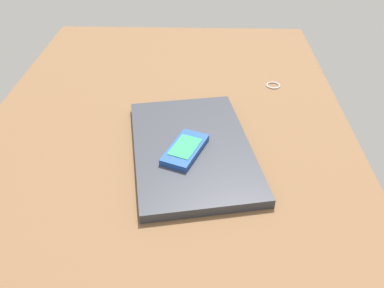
% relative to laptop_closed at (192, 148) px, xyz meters
% --- Properties ---
extents(desk_surface, '(1.20, 0.80, 0.03)m').
position_rel_laptop_closed_xyz_m(desk_surface, '(-0.08, -0.06, -0.02)').
color(desk_surface, brown).
rests_on(desk_surface, ground).
extents(laptop_closed, '(0.39, 0.29, 0.02)m').
position_rel_laptop_closed_xyz_m(laptop_closed, '(0.00, 0.00, 0.00)').
color(laptop_closed, '#33353D').
rests_on(laptop_closed, desk_surface).
extents(cell_phone_on_laptop, '(0.12, 0.09, 0.01)m').
position_rel_laptop_closed_xyz_m(cell_phone_on_laptop, '(0.02, -0.01, 0.02)').
color(cell_phone_on_laptop, '#1E479E').
rests_on(cell_phone_on_laptop, laptop_closed).
extents(key_ring, '(0.04, 0.04, 0.00)m').
position_rel_laptop_closed_xyz_m(key_ring, '(-0.28, 0.20, -0.01)').
color(key_ring, silver).
rests_on(key_ring, desk_surface).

